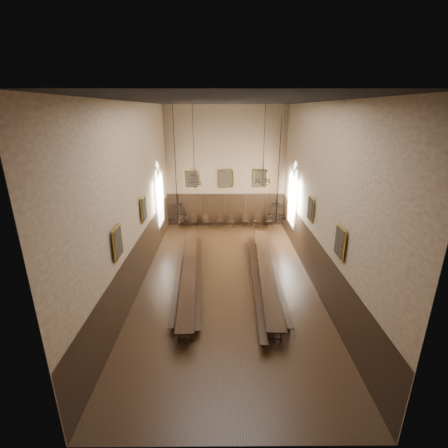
{
  "coord_description": "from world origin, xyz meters",
  "views": [
    {
      "loc": [
        -0.27,
        -15.28,
        8.64
      ],
      "look_at": [
        -0.17,
        1.5,
        2.7
      ],
      "focal_mm": 26.0,
      "sensor_mm": 36.0,
      "label": 1
    }
  ],
  "objects_px": {
    "table_right": "(266,274)",
    "chair_4": "(230,223)",
    "table_left": "(189,276)",
    "bench_right_inner": "(255,278)",
    "chair_0": "(181,223)",
    "bench_right_outer": "(275,274)",
    "chair_5": "(245,223)",
    "chair_6": "(256,223)",
    "chandelier_front_left": "(178,209)",
    "bench_left_outer": "(178,277)",
    "chandelier_front_right": "(277,209)",
    "chair_3": "(220,223)",
    "chair_2": "(206,223)",
    "chair_1": "(194,223)",
    "bench_left_inner": "(199,275)",
    "chandelier_back_left": "(194,178)",
    "chandelier_back_right": "(263,176)",
    "chair_7": "(269,223)"
  },
  "relations": [
    {
      "from": "chair_5",
      "to": "chandelier_front_left",
      "type": "bearing_deg",
      "value": -119.91
    },
    {
      "from": "bench_right_outer",
      "to": "chandelier_front_left",
      "type": "distance_m",
      "value": 7.0
    },
    {
      "from": "bench_left_inner",
      "to": "chair_2",
      "type": "xyz_separation_m",
      "value": [
        0.02,
        8.3,
        0.01
      ]
    },
    {
      "from": "table_right",
      "to": "chair_2",
      "type": "distance_m",
      "value": 9.17
    },
    {
      "from": "bench_left_outer",
      "to": "chair_4",
      "type": "height_order",
      "value": "chair_4"
    },
    {
      "from": "chair_7",
      "to": "chair_2",
      "type": "bearing_deg",
      "value": 172.22
    },
    {
      "from": "chair_0",
      "to": "bench_right_outer",
      "type": "bearing_deg",
      "value": -66.84
    },
    {
      "from": "chair_3",
      "to": "chandelier_front_left",
      "type": "relative_size",
      "value": 0.2
    },
    {
      "from": "chair_0",
      "to": "chandelier_back_right",
      "type": "relative_size",
      "value": 0.23
    },
    {
      "from": "chandelier_back_left",
      "to": "chandelier_front_left",
      "type": "relative_size",
      "value": 0.94
    },
    {
      "from": "bench_right_outer",
      "to": "chair_5",
      "type": "distance_m",
      "value": 8.32
    },
    {
      "from": "table_right",
      "to": "chair_4",
      "type": "relative_size",
      "value": 11.5
    },
    {
      "from": "chandelier_back_left",
      "to": "chandelier_back_right",
      "type": "relative_size",
      "value": 1.05
    },
    {
      "from": "chandelier_front_right",
      "to": "chair_0",
      "type": "bearing_deg",
      "value": 116.94
    },
    {
      "from": "chair_3",
      "to": "chair_5",
      "type": "bearing_deg",
      "value": 17.65
    },
    {
      "from": "table_right",
      "to": "chair_6",
      "type": "distance_m",
      "value": 8.5
    },
    {
      "from": "bench_left_inner",
      "to": "bench_right_outer",
      "type": "distance_m",
      "value": 4.08
    },
    {
      "from": "chair_2",
      "to": "chair_6",
      "type": "height_order",
      "value": "chair_6"
    },
    {
      "from": "table_left",
      "to": "chair_4",
      "type": "distance_m",
      "value": 9.08
    },
    {
      "from": "table_right",
      "to": "chair_1",
      "type": "height_order",
      "value": "chair_1"
    },
    {
      "from": "bench_left_outer",
      "to": "chair_4",
      "type": "bearing_deg",
      "value": 70.67
    },
    {
      "from": "chair_1",
      "to": "bench_right_inner",
      "type": "bearing_deg",
      "value": -61.21
    },
    {
      "from": "chair_6",
      "to": "chandelier_front_right",
      "type": "distance_m",
      "value": 11.64
    },
    {
      "from": "bench_left_outer",
      "to": "chandelier_front_left",
      "type": "xyz_separation_m",
      "value": [
        0.51,
        -2.45,
        4.48
      ]
    },
    {
      "from": "chair_0",
      "to": "chair_1",
      "type": "bearing_deg",
      "value": -7.14
    },
    {
      "from": "table_left",
      "to": "chair_2",
      "type": "height_order",
      "value": "chair_2"
    },
    {
      "from": "chair_3",
      "to": "chair_6",
      "type": "height_order",
      "value": "chair_6"
    },
    {
      "from": "bench_right_inner",
      "to": "chair_1",
      "type": "relative_size",
      "value": 11.52
    },
    {
      "from": "table_left",
      "to": "bench_left_outer",
      "type": "relative_size",
      "value": 1.14
    },
    {
      "from": "table_left",
      "to": "chair_1",
      "type": "xyz_separation_m",
      "value": [
        -0.46,
        8.73,
        -0.12
      ]
    },
    {
      "from": "bench_left_inner",
      "to": "chair_0",
      "type": "bearing_deg",
      "value": 103.11
    },
    {
      "from": "chair_2",
      "to": "chandelier_back_left",
      "type": "xyz_separation_m",
      "value": [
        -0.33,
        -5.68,
        4.72
      ]
    },
    {
      "from": "bench_left_inner",
      "to": "chair_4",
      "type": "distance_m",
      "value": 8.64
    },
    {
      "from": "chair_3",
      "to": "chair_7",
      "type": "distance_m",
      "value": 3.85
    },
    {
      "from": "table_right",
      "to": "chair_7",
      "type": "distance_m",
      "value": 8.58
    },
    {
      "from": "chair_6",
      "to": "chair_7",
      "type": "xyz_separation_m",
      "value": [
        1.0,
        -0.02,
        -0.0
      ]
    },
    {
      "from": "table_left",
      "to": "bench_right_inner",
      "type": "height_order",
      "value": "table_left"
    },
    {
      "from": "chandelier_back_right",
      "to": "chandelier_front_left",
      "type": "relative_size",
      "value": 0.89
    },
    {
      "from": "table_left",
      "to": "chandelier_front_right",
      "type": "distance_m",
      "value": 6.26
    },
    {
      "from": "bench_left_outer",
      "to": "chandelier_back_left",
      "type": "xyz_separation_m",
      "value": [
        0.8,
        2.75,
        4.75
      ]
    },
    {
      "from": "bench_right_inner",
      "to": "chair_0",
      "type": "height_order",
      "value": "chair_0"
    },
    {
      "from": "bench_left_outer",
      "to": "bench_left_inner",
      "type": "relative_size",
      "value": 0.93
    },
    {
      "from": "bench_left_inner",
      "to": "chair_2",
      "type": "height_order",
      "value": "chair_2"
    },
    {
      "from": "bench_left_inner",
      "to": "bench_right_inner",
      "type": "distance_m",
      "value": 3.01
    },
    {
      "from": "table_left",
      "to": "table_right",
      "type": "relative_size",
      "value": 0.97
    },
    {
      "from": "chair_1",
      "to": "chair_4",
      "type": "bearing_deg",
      "value": 5.12
    },
    {
      "from": "chair_6",
      "to": "chandelier_front_left",
      "type": "distance_m",
      "value": 12.61
    },
    {
      "from": "bench_right_outer",
      "to": "chair_6",
      "type": "bearing_deg",
      "value": 91.14
    },
    {
      "from": "chair_2",
      "to": "chandelier_back_left",
      "type": "distance_m",
      "value": 7.39
    },
    {
      "from": "table_right",
      "to": "chair_6",
      "type": "xyz_separation_m",
      "value": [
        0.37,
        8.49,
        -0.11
      ]
    }
  ]
}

